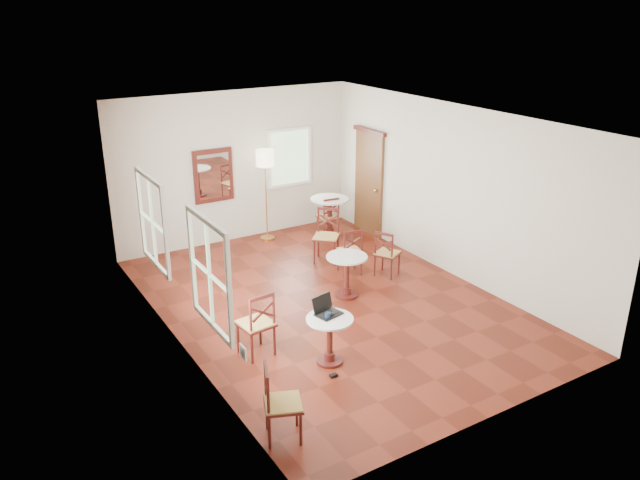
# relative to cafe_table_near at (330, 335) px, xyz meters

# --- Properties ---
(ground) EXTENTS (7.00, 7.00, 0.00)m
(ground) POSITION_rel_cafe_table_near_xyz_m (0.94, 1.49, -0.42)
(ground) COLOR #601D10
(ground) RESTS_ON ground
(room_shell) EXTENTS (5.02, 7.02, 3.01)m
(room_shell) POSITION_rel_cafe_table_near_xyz_m (0.88, 1.76, 1.47)
(room_shell) COLOR beige
(room_shell) RESTS_ON ground
(cafe_table_near) EXTENTS (0.63, 0.63, 0.67)m
(cafe_table_near) POSITION_rel_cafe_table_near_xyz_m (0.00, 0.00, 0.00)
(cafe_table_near) COLOR #4D1713
(cafe_table_near) RESTS_ON ground
(cafe_table_mid) EXTENTS (0.67, 0.67, 0.71)m
(cafe_table_mid) POSITION_rel_cafe_table_near_xyz_m (1.33, 1.58, 0.03)
(cafe_table_mid) COLOR #4D1713
(cafe_table_mid) RESTS_ON ground
(cafe_table_back) EXTENTS (0.78, 0.78, 0.82)m
(cafe_table_back) POSITION_rel_cafe_table_near_xyz_m (2.58, 4.08, 0.09)
(cafe_table_back) COLOR #4D1713
(cafe_table_back) RESTS_ON ground
(chair_near_a) EXTENTS (0.49, 0.49, 0.96)m
(chair_near_a) POSITION_rel_cafe_table_near_xyz_m (-0.74, 0.69, 0.06)
(chair_near_a) COLOR #4D1713
(chair_near_a) RESTS_ON ground
(chair_near_b) EXTENTS (0.55, 0.55, 0.91)m
(chair_near_b) POSITION_rel_cafe_table_near_xyz_m (-1.29, -1.04, 0.04)
(chair_near_b) COLOR #4D1713
(chair_near_b) RESTS_ON ground
(chair_mid_a) EXTENTS (0.48, 0.48, 0.86)m
(chair_mid_a) POSITION_rel_cafe_table_near_xyz_m (1.89, 2.30, 0.01)
(chair_mid_a) COLOR #4D1713
(chair_mid_a) RESTS_ON ground
(chair_mid_b) EXTENTS (0.53, 0.53, 0.85)m
(chair_mid_b) POSITION_rel_cafe_table_near_xyz_m (2.39, 1.89, 0.01)
(chair_mid_b) COLOR #4D1713
(chair_mid_b) RESTS_ON ground
(chair_back_a) EXTENTS (0.44, 0.44, 0.86)m
(chair_back_a) POSITION_rel_cafe_table_near_xyz_m (2.55, 4.09, 0.01)
(chair_back_a) COLOR #4D1713
(chair_back_a) RESTS_ON ground
(chair_back_b) EXTENTS (0.65, 0.65, 0.99)m
(chair_back_b) POSITION_rel_cafe_table_near_xyz_m (1.84, 3.03, 0.08)
(chair_back_b) COLOR #4D1713
(chair_back_b) RESTS_ON ground
(floor_lamp) EXTENTS (0.36, 0.36, 1.85)m
(floor_lamp) POSITION_rel_cafe_table_near_xyz_m (1.42, 4.64, 1.15)
(floor_lamp) COLOR #BF8C3F
(floor_lamp) RESTS_ON ground
(laptop) EXTENTS (0.39, 0.35, 0.24)m
(laptop) POSITION_rel_cafe_table_near_xyz_m (0.03, 0.14, 0.32)
(laptop) COLOR black
(laptop) RESTS_ON cafe_table_near
(mouse) EXTENTS (0.11, 0.09, 0.04)m
(mouse) POSITION_rel_cafe_table_near_xyz_m (0.05, 0.02, 0.27)
(mouse) COLOR black
(mouse) RESTS_ON cafe_table_near
(navy_mug) EXTENTS (0.11, 0.08, 0.09)m
(navy_mug) POSITION_rel_cafe_table_near_xyz_m (-0.03, 0.00, 0.30)
(navy_mug) COLOR #0F1832
(navy_mug) RESTS_ON cafe_table_near
(water_glass) EXTENTS (0.06, 0.06, 0.10)m
(water_glass) POSITION_rel_cafe_table_near_xyz_m (0.11, 0.10, 0.30)
(water_glass) COLOR white
(water_glass) RESTS_ON cafe_table_near
(power_adapter) EXTENTS (0.10, 0.06, 0.04)m
(power_adapter) POSITION_rel_cafe_table_near_xyz_m (-0.15, -0.33, -0.40)
(power_adapter) COLOR black
(power_adapter) RESTS_ON ground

